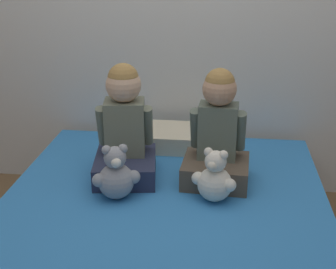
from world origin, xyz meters
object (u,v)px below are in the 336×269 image
Objects in this scene: child_on_right at (217,136)px; pillow_at_headboard at (178,138)px; bed at (162,242)px; teddy_bear_held_by_right_child at (215,179)px; teddy_bear_held_by_left_child at (116,176)px; child_on_left at (125,130)px.

pillow_at_headboard is at bearing 123.85° from child_on_right.
teddy_bear_held_by_right_child is (0.25, 0.09, 0.32)m from bed.
pillow_at_headboard is at bearing 52.06° from teddy_bear_held_by_left_child.
bed is 6.55× the size of teddy_bear_held_by_left_child.
bed is 3.07× the size of child_on_right.
teddy_bear_held_by_right_child is at bearing -69.12° from pillow_at_headboard.
teddy_bear_held_by_right_child is 0.70m from pillow_at_headboard.
teddy_bear_held_by_right_child is at bearing 20.19° from bed.
child_on_right reaches higher than pillow_at_headboard.
child_on_left is at bearing -120.09° from pillow_at_headboard.
child_on_right is at bearing -59.62° from pillow_at_headboard.
child_on_left is at bearing 127.12° from bed.
teddy_bear_held_by_right_child reaches higher than bed.
pillow_at_headboard reaches higher than bed.
teddy_bear_held_by_left_child is 0.73m from pillow_at_headboard.
teddy_bear_held_by_left_child is at bearing 166.16° from bed.
child_on_right is (0.49, -0.01, -0.01)m from child_on_left.
child_on_right is at bearing -8.78° from child_on_left.
child_on_right is 1.02× the size of pillow_at_headboard.
child_on_left is at bearing -177.35° from child_on_right.
child_on_left reaches higher than pillow_at_headboard.
teddy_bear_held_by_right_child is (-0.00, -0.22, -0.14)m from child_on_right.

